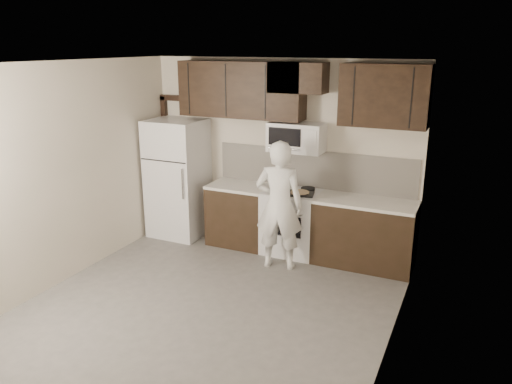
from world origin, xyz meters
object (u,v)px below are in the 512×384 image
Objects in this scene: stove at (292,221)px; person at (279,206)px; refrigerator at (178,178)px; microwave at (296,137)px.

stove is 0.55× the size of person.
refrigerator is at bearing -24.51° from person.
refrigerator is 1.93m from person.
refrigerator is (-1.85, -0.17, -0.75)m from microwave.
refrigerator is at bearing -178.49° from stove.
microwave is (-0.00, 0.12, 1.19)m from stove.
person is (0.02, -0.53, 0.40)m from stove.
stove is 1.90m from refrigerator.
person is at bearing -87.81° from stove.
microwave is at bearing -98.14° from person.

